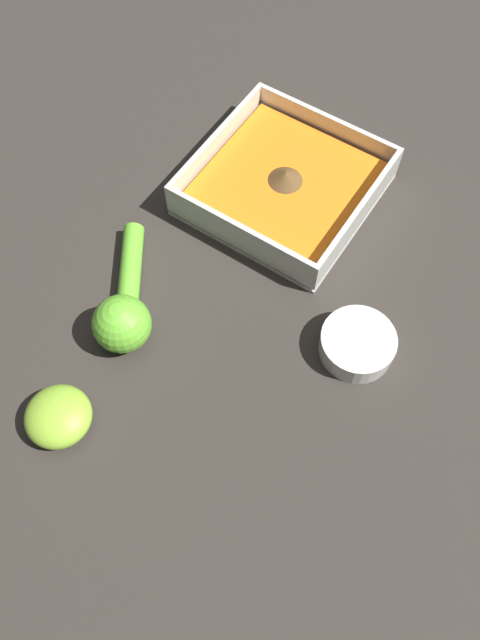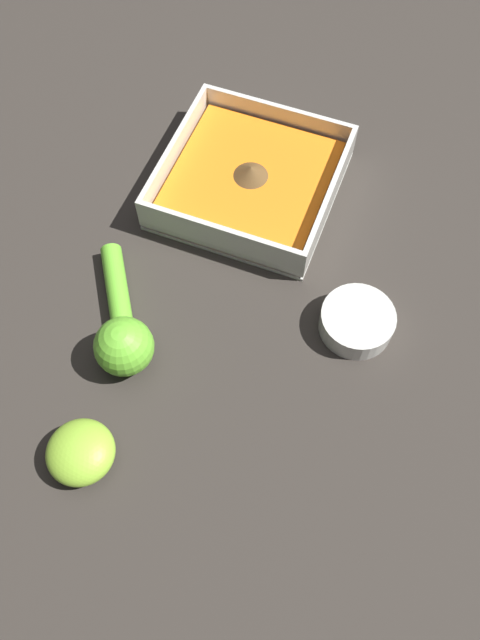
% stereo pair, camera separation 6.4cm
% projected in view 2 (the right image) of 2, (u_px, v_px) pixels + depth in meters
% --- Properties ---
extents(ground_plane, '(4.00, 4.00, 0.00)m').
position_uv_depth(ground_plane, '(276.00, 195.00, 0.75)').
color(ground_plane, '#332D28').
extents(square_dish, '(0.20, 0.20, 0.05)m').
position_uv_depth(square_dish, '(251.00, 182.00, 0.74)').
color(square_dish, silver).
rests_on(square_dish, ground_plane).
extents(spice_bowl, '(0.08, 0.08, 0.03)m').
position_uv_depth(spice_bowl, '(357.00, 322.00, 0.66)').
color(spice_bowl, silver).
rests_on(spice_bowl, ground_plane).
extents(lemon_squeezer, '(0.11, 0.15, 0.06)m').
position_uv_depth(lemon_squeezer, '(123.00, 334.00, 0.63)').
color(lemon_squeezer, '#6BC633').
rests_on(lemon_squeezer, ground_plane).
extents(lemon_half, '(0.07, 0.07, 0.04)m').
position_uv_depth(lemon_half, '(81.00, 452.00, 0.59)').
color(lemon_half, '#93CC38').
rests_on(lemon_half, ground_plane).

